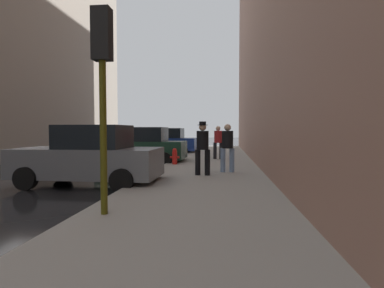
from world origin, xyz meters
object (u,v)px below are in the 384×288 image
at_px(parked_dark_green_sedan, 143,146).
at_px(pedestrian_in_jeans, 227,145).
at_px(parked_gray_coupe, 90,157).
at_px(parked_blue_sedan, 167,142).
at_px(traffic_light, 103,66).
at_px(fire_hydrant, 175,156).
at_px(pedestrian_with_fedora, 203,145).
at_px(pedestrian_in_red_jacket, 218,141).

bearing_deg(parked_dark_green_sedan, pedestrian_in_jeans, -41.82).
bearing_deg(parked_gray_coupe, parked_blue_sedan, 90.00).
distance_m(parked_gray_coupe, parked_dark_green_sedan, 5.90).
distance_m(parked_gray_coupe, parked_blue_sedan, 12.03).
height_order(parked_gray_coupe, pedestrian_in_jeans, pedestrian_in_jeans).
bearing_deg(traffic_light, parked_dark_green_sedan, 101.27).
bearing_deg(parked_gray_coupe, parked_dark_green_sedan, 90.00).
distance_m(fire_hydrant, traffic_light, 8.21).
relative_size(parked_dark_green_sedan, parked_blue_sedan, 1.00).
bearing_deg(parked_dark_green_sedan, parked_gray_coupe, -90.00).
xyz_separation_m(traffic_light, pedestrian_with_fedora, (1.40, 4.79, -1.62)).
xyz_separation_m(parked_blue_sedan, traffic_light, (1.85, -15.43, 1.91)).
relative_size(parked_gray_coupe, pedestrian_with_fedora, 2.38).
height_order(pedestrian_in_jeans, pedestrian_with_fedora, pedestrian_with_fedora).
height_order(traffic_light, pedestrian_in_jeans, traffic_light).
bearing_deg(pedestrian_with_fedora, traffic_light, -106.35).
distance_m(parked_dark_green_sedan, traffic_light, 9.68).
relative_size(traffic_light, pedestrian_in_red_jacket, 2.11).
relative_size(parked_gray_coupe, fire_hydrant, 6.01).
xyz_separation_m(fire_hydrant, pedestrian_in_jeans, (2.28, -2.25, 0.61)).
xyz_separation_m(fire_hydrant, pedestrian_with_fedora, (1.45, -3.11, 0.64)).
height_order(parked_gray_coupe, pedestrian_in_red_jacket, pedestrian_in_red_jacket).
height_order(parked_gray_coupe, fire_hydrant, parked_gray_coupe).
relative_size(traffic_light, pedestrian_with_fedora, 2.03).
xyz_separation_m(parked_gray_coupe, parked_blue_sedan, (-0.00, 12.03, 0.00)).
bearing_deg(pedestrian_in_red_jacket, fire_hydrant, -125.26).
distance_m(traffic_light, pedestrian_with_fedora, 5.25).
xyz_separation_m(parked_gray_coupe, parked_dark_green_sedan, (-0.00, 5.90, 0.00)).
distance_m(parked_dark_green_sedan, pedestrian_in_jeans, 5.49).
relative_size(traffic_light, pedestrian_in_jeans, 2.11).
bearing_deg(parked_dark_green_sedan, traffic_light, -78.73).
xyz_separation_m(pedestrian_in_jeans, pedestrian_with_fedora, (-0.83, -0.86, 0.03)).
height_order(parked_gray_coupe, pedestrian_with_fedora, pedestrian_with_fedora).
bearing_deg(traffic_light, pedestrian_in_red_jacket, 80.30).
relative_size(parked_gray_coupe, pedestrian_in_jeans, 2.47).
bearing_deg(pedestrian_in_red_jacket, parked_gray_coupe, -117.21).
bearing_deg(traffic_light, pedestrian_in_jeans, 68.43).
distance_m(pedestrian_in_jeans, pedestrian_with_fedora, 1.20).
relative_size(parked_blue_sedan, traffic_light, 1.19).
distance_m(parked_gray_coupe, pedestrian_in_red_jacket, 7.99).
bearing_deg(fire_hydrant, traffic_light, -89.64).
height_order(parked_blue_sedan, pedestrian_with_fedora, pedestrian_with_fedora).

